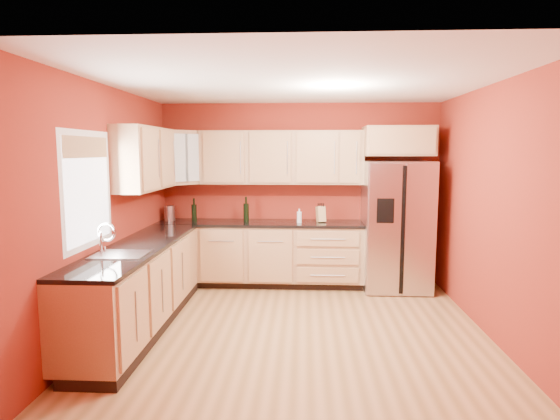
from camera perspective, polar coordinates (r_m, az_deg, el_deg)
name	(u,v)px	position (r m, az deg, el deg)	size (l,w,h in m)	color
floor	(296,330)	(5.19, 1.99, -14.43)	(4.00, 4.00, 0.00)	olive
ceiling	(297,82)	(4.88, 2.13, 15.27)	(4.00, 4.00, 0.00)	white
wall_back	(299,193)	(6.86, 2.34, 2.04)	(4.00, 0.04, 2.60)	maroon
wall_front	(291,251)	(2.90, 1.39, -5.02)	(4.00, 0.04, 2.60)	maroon
wall_left	(109,209)	(5.29, -20.14, 0.09)	(0.04, 4.00, 2.60)	maroon
wall_right	(493,212)	(5.23, 24.52, -0.19)	(0.04, 4.00, 2.60)	maroon
base_cabinets_back	(260,255)	(6.72, -2.44, -5.49)	(2.90, 0.60, 0.88)	#9F744D
base_cabinets_left	(140,288)	(5.35, -16.74, -9.10)	(0.60, 2.80, 0.88)	#9F744D
countertop_back	(260,223)	(6.63, -2.47, -1.62)	(2.90, 0.62, 0.04)	black
countertop_left	(139,246)	(5.24, -16.82, -4.27)	(0.62, 2.80, 0.04)	black
upper_cabinets_back	(282,157)	(6.67, 0.19, 6.42)	(2.30, 0.33, 0.75)	#9F744D
upper_cabinets_left	(145,159)	(5.88, -16.09, 6.04)	(0.33, 1.35, 0.75)	#9F744D
corner_upper_cabinet	(180,158)	(6.73, -12.12, 6.27)	(0.62, 0.33, 0.75)	#9F744D
over_fridge_cabinet	(398,141)	(6.65, 14.17, 8.14)	(0.92, 0.60, 0.40)	#9F744D
refrigerator	(396,226)	(6.66, 13.99, -1.88)	(0.90, 0.75, 1.78)	#ABABB0
window	(88,190)	(4.81, -22.37, 2.32)	(0.03, 0.90, 1.00)	white
sink_faucet	(120,240)	(4.75, -18.93, -3.42)	(0.50, 0.42, 0.30)	silver
canister_left	(170,213)	(6.91, -13.23, -0.38)	(0.13, 0.13, 0.21)	#ABABB0
canister_right	(169,213)	(6.87, -13.33, -0.41)	(0.13, 0.13, 0.22)	#ABABB0
wine_bottle_a	(246,209)	(6.66, -4.15, 0.11)	(0.08, 0.08, 0.35)	black
wine_bottle_b	(194,210)	(6.79, -10.43, 0.04)	(0.07, 0.07, 0.33)	black
knife_block	(321,214)	(6.61, 5.00, -0.52)	(0.11, 0.10, 0.22)	tan
soap_dispenser	(299,216)	(6.53, 2.36, -0.71)	(0.07, 0.07, 0.20)	white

